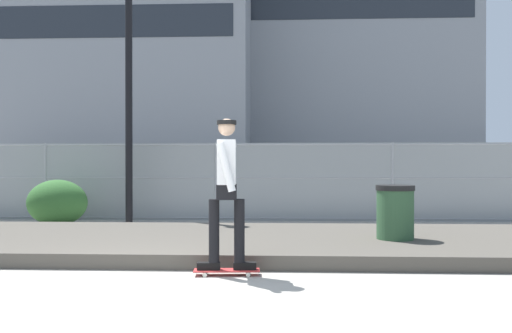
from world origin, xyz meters
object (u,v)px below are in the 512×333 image
object	(u,v)px
skater	(227,183)
parked_car_mid	(284,182)
street_lamp	(129,41)
shrub_left	(57,203)
trash_bin	(395,218)
skateboard	(227,271)
parked_car_near	(40,182)

from	to	relation	value
skater	parked_car_mid	world-z (taller)	skater
street_lamp	shrub_left	size ratio (longest dim) A/B	5.08
trash_bin	skateboard	bearing A→B (deg)	-144.17
parked_car_mid	trash_bin	world-z (taller)	parked_car_mid
parked_car_near	shrub_left	size ratio (longest dim) A/B	3.44
street_lamp	shrub_left	distance (m)	3.94
street_lamp	trash_bin	xyz separation A→B (m)	(5.18, -3.49, -3.61)
skater	trash_bin	bearing A→B (deg)	35.83
parked_car_mid	parked_car_near	bearing A→B (deg)	-176.71
street_lamp	skater	bearing A→B (deg)	-62.16
skateboard	parked_car_near	distance (m)	10.13
skater	parked_car_near	bearing A→B (deg)	127.51
skateboard	trash_bin	size ratio (longest dim) A/B	0.79
skater	parked_car_mid	bearing A→B (deg)	84.85
skater	street_lamp	world-z (taller)	street_lamp
trash_bin	street_lamp	bearing A→B (deg)	146.08
skateboard	skater	distance (m)	1.07
skater	street_lamp	distance (m)	6.64
skater	trash_bin	world-z (taller)	skater
skater	trash_bin	xyz separation A→B (m)	(2.42, 1.75, -0.61)
parked_car_mid	trash_bin	size ratio (longest dim) A/B	4.34
skateboard	trash_bin	distance (m)	3.02
parked_car_near	trash_bin	size ratio (longest dim) A/B	4.34
shrub_left	parked_car_near	bearing A→B (deg)	120.86
parked_car_near	parked_car_mid	distance (m)	6.92
skater	trash_bin	distance (m)	3.05
parked_car_near	trash_bin	world-z (taller)	parked_car_near
skater	shrub_left	xyz separation A→B (m)	(-4.23, 4.79, -0.62)
skateboard	skater	xyz separation A→B (m)	(0.00, 0.00, 1.07)
skater	parked_car_mid	distance (m)	8.45
parked_car_near	trash_bin	xyz separation A→B (m)	(8.57, -6.27, -0.32)
shrub_left	trash_bin	xyz separation A→B (m)	(6.65, -3.04, 0.02)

